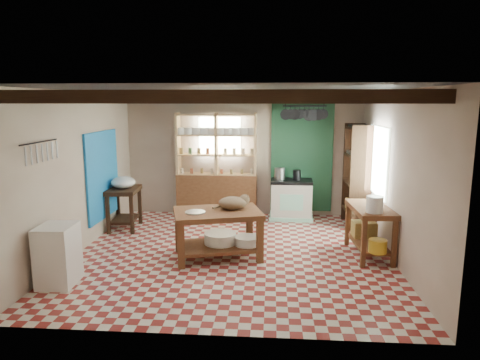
# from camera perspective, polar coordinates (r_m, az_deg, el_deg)

# --- Properties ---
(floor) EXTENTS (5.00, 5.00, 0.02)m
(floor) POSITION_cam_1_polar(r_m,az_deg,el_deg) (7.06, -1.00, -9.76)
(floor) COLOR maroon
(floor) RESTS_ON ground
(ceiling) EXTENTS (5.00, 5.00, 0.02)m
(ceiling) POSITION_cam_1_polar(r_m,az_deg,el_deg) (6.63, -1.08, 11.91)
(ceiling) COLOR #4C4C51
(ceiling) RESTS_ON wall_back
(wall_back) EXTENTS (5.00, 0.04, 2.60)m
(wall_back) POSITION_cam_1_polar(r_m,az_deg,el_deg) (9.19, 0.42, 3.38)
(wall_back) COLOR #C0AC9A
(wall_back) RESTS_ON floor
(wall_front) EXTENTS (5.00, 0.04, 2.60)m
(wall_front) POSITION_cam_1_polar(r_m,az_deg,el_deg) (4.30, -4.16, -4.82)
(wall_front) COLOR #C0AC9A
(wall_front) RESTS_ON floor
(wall_left) EXTENTS (0.04, 5.00, 2.60)m
(wall_left) POSITION_cam_1_polar(r_m,az_deg,el_deg) (7.39, -20.73, 0.97)
(wall_left) COLOR #C0AC9A
(wall_left) RESTS_ON floor
(wall_right) EXTENTS (0.04, 5.00, 2.60)m
(wall_right) POSITION_cam_1_polar(r_m,az_deg,el_deg) (6.95, 19.93, 0.46)
(wall_right) COLOR #C0AC9A
(wall_right) RESTS_ON floor
(ceiling_beams) EXTENTS (5.00, 3.80, 0.15)m
(ceiling_beams) POSITION_cam_1_polar(r_m,az_deg,el_deg) (6.63, -1.07, 10.88)
(ceiling_beams) COLOR #321E11
(ceiling_beams) RESTS_ON ceiling
(blue_wall_patch) EXTENTS (0.04, 1.40, 1.60)m
(blue_wall_patch) POSITION_cam_1_polar(r_m,az_deg,el_deg) (8.22, -17.83, 0.63)
(blue_wall_patch) COLOR blue
(blue_wall_patch) RESTS_ON wall_left
(green_wall_patch) EXTENTS (1.30, 0.04, 2.30)m
(green_wall_patch) POSITION_cam_1_polar(r_m,az_deg,el_deg) (9.17, 8.23, 2.94)
(green_wall_patch) COLOR #1D482E
(green_wall_patch) RESTS_ON wall_back
(window_back) EXTENTS (0.90, 0.02, 0.80)m
(window_back) POSITION_cam_1_polar(r_m,az_deg,el_deg) (9.18, -2.72, 5.87)
(window_back) COLOR silver
(window_back) RESTS_ON wall_back
(window_right) EXTENTS (0.02, 1.30, 1.20)m
(window_right) POSITION_cam_1_polar(r_m,az_deg,el_deg) (7.89, 17.92, 2.44)
(window_right) COLOR silver
(window_right) RESTS_ON wall_right
(utensil_rail) EXTENTS (0.06, 0.90, 0.28)m
(utensil_rail) POSITION_cam_1_polar(r_m,az_deg,el_deg) (6.24, -25.13, 3.48)
(utensil_rail) COLOR black
(utensil_rail) RESTS_ON wall_left
(pot_rack) EXTENTS (0.86, 0.12, 0.36)m
(pot_rack) POSITION_cam_1_polar(r_m,az_deg,el_deg) (8.68, 8.58, 8.68)
(pot_rack) COLOR black
(pot_rack) RESTS_ON ceiling
(shelving_unit) EXTENTS (1.70, 0.34, 2.20)m
(shelving_unit) POSITION_cam_1_polar(r_m,az_deg,el_deg) (9.08, -3.13, 2.01)
(shelving_unit) COLOR tan
(shelving_unit) RESTS_ON floor
(tall_rack) EXTENTS (0.40, 0.86, 2.00)m
(tall_rack) POSITION_cam_1_polar(r_m,az_deg,el_deg) (8.68, 15.28, 0.59)
(tall_rack) COLOR #321E11
(tall_rack) RESTS_ON floor
(work_table) EXTENTS (1.52, 1.21, 0.75)m
(work_table) POSITION_cam_1_polar(r_m,az_deg,el_deg) (6.78, -3.01, -7.20)
(work_table) COLOR brown
(work_table) RESTS_ON floor
(stove) EXTENTS (0.87, 0.60, 0.83)m
(stove) POSITION_cam_1_polar(r_m,az_deg,el_deg) (8.99, 6.86, -2.59)
(stove) COLOR beige
(stove) RESTS_ON floor
(prep_table) EXTENTS (0.61, 0.83, 0.80)m
(prep_table) POSITION_cam_1_polar(r_m,az_deg,el_deg) (8.54, -15.14, -3.68)
(prep_table) COLOR #321E11
(prep_table) RESTS_ON floor
(white_cabinet) EXTENTS (0.48, 0.57, 0.81)m
(white_cabinet) POSITION_cam_1_polar(r_m,az_deg,el_deg) (6.29, -23.11, -9.18)
(white_cabinet) COLOR white
(white_cabinet) RESTS_ON floor
(right_counter) EXTENTS (0.63, 1.15, 0.80)m
(right_counter) POSITION_cam_1_polar(r_m,az_deg,el_deg) (7.14, 16.86, -6.54)
(right_counter) COLOR brown
(right_counter) RESTS_ON floor
(cat) EXTENTS (0.55, 0.50, 0.20)m
(cat) POSITION_cam_1_polar(r_m,az_deg,el_deg) (6.74, -1.00, -3.08)
(cat) COLOR #957857
(cat) RESTS_ON work_table
(steel_tray) EXTENTS (0.39, 0.39, 0.02)m
(steel_tray) POSITION_cam_1_polar(r_m,az_deg,el_deg) (6.59, -6.00, -4.28)
(steel_tray) COLOR #93949A
(steel_tray) RESTS_ON work_table
(basin_large) EXTENTS (0.63, 0.63, 0.18)m
(basin_large) POSITION_cam_1_polar(r_m,az_deg,el_deg) (6.86, -2.65, -7.75)
(basin_large) COLOR white
(basin_large) RESTS_ON work_table
(basin_small) EXTENTS (0.48, 0.48, 0.14)m
(basin_small) POSITION_cam_1_polar(r_m,az_deg,el_deg) (6.80, 0.92, -8.10)
(basin_small) COLOR white
(basin_small) RESTS_ON work_table
(kettle_left) EXTENTS (0.22, 0.22, 0.25)m
(kettle_left) POSITION_cam_1_polar(r_m,az_deg,el_deg) (8.88, 5.32, 0.84)
(kettle_left) COLOR #93949A
(kettle_left) RESTS_ON stove
(kettle_right) EXTENTS (0.17, 0.17, 0.20)m
(kettle_right) POSITION_cam_1_polar(r_m,az_deg,el_deg) (8.89, 7.58, 0.66)
(kettle_right) COLOR black
(kettle_right) RESTS_ON stove
(enamel_bowl) EXTENTS (0.49, 0.49, 0.23)m
(enamel_bowl) POSITION_cam_1_polar(r_m,az_deg,el_deg) (8.43, -15.31, -0.30)
(enamel_bowl) COLOR white
(enamel_bowl) RESTS_ON prep_table
(white_bucket) EXTENTS (0.26, 0.26, 0.25)m
(white_bucket) POSITION_cam_1_polar(r_m,az_deg,el_deg) (6.66, 17.51, -3.11)
(white_bucket) COLOR white
(white_bucket) RESTS_ON right_counter
(wicker_basket) EXTENTS (0.39, 0.32, 0.26)m
(wicker_basket) POSITION_cam_1_polar(r_m,az_deg,el_deg) (7.43, 16.20, -6.31)
(wicker_basket) COLOR olive
(wicker_basket) RESTS_ON right_counter
(yellow_tub) EXTENTS (0.28, 0.28, 0.20)m
(yellow_tub) POSITION_cam_1_polar(r_m,az_deg,el_deg) (6.75, 17.88, -8.37)
(yellow_tub) COLOR gold
(yellow_tub) RESTS_ON right_counter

